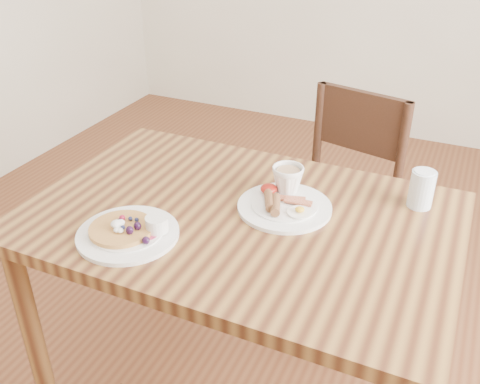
# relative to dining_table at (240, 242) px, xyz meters

# --- Properties ---
(dining_table) EXTENTS (1.20, 0.80, 0.75)m
(dining_table) POSITION_rel_dining_table_xyz_m (0.00, 0.00, 0.00)
(dining_table) COLOR brown
(dining_table) RESTS_ON ground
(chair_far) EXTENTS (0.50, 0.50, 0.88)m
(chair_far) POSITION_rel_dining_table_xyz_m (0.13, 0.66, -0.16)
(chair_far) COLOR #371D14
(chair_far) RESTS_ON ground
(pancake_plate) EXTENTS (0.27, 0.27, 0.06)m
(pancake_plate) POSITION_rel_dining_table_xyz_m (-0.22, -0.22, 0.11)
(pancake_plate) COLOR white
(pancake_plate) RESTS_ON dining_table
(breakfast_plate) EXTENTS (0.27, 0.27, 0.04)m
(breakfast_plate) POSITION_rel_dining_table_xyz_m (0.10, 0.08, 0.11)
(breakfast_plate) COLOR white
(breakfast_plate) RESTS_ON dining_table
(teacup_saucer) EXTENTS (0.14, 0.14, 0.10)m
(teacup_saucer) POSITION_rel_dining_table_xyz_m (0.09, 0.15, 0.14)
(teacup_saucer) COLOR white
(teacup_saucer) RESTS_ON dining_table
(water_glass) EXTENTS (0.07, 0.07, 0.11)m
(water_glass) POSITION_rel_dining_table_xyz_m (0.45, 0.25, 0.15)
(water_glass) COLOR silver
(water_glass) RESTS_ON dining_table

